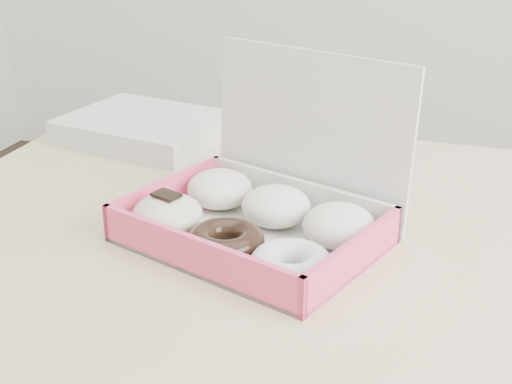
% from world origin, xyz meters
% --- Properties ---
extents(table, '(1.20, 0.80, 0.75)m').
position_xyz_m(table, '(0.00, 0.00, 0.67)').
color(table, '#CCB986').
rests_on(table, ground).
extents(donut_box, '(0.35, 0.32, 0.21)m').
position_xyz_m(donut_box, '(-0.12, -0.03, 0.78)').
color(donut_box, silver).
rests_on(donut_box, table).
extents(newspapers, '(0.29, 0.24, 0.04)m').
position_xyz_m(newspapers, '(-0.42, 0.26, 0.77)').
color(newspapers, white).
rests_on(newspapers, table).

